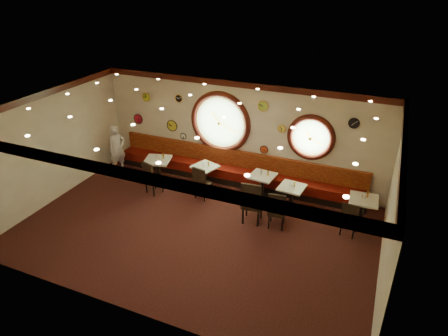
% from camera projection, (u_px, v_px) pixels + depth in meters
% --- Properties ---
extents(floor, '(9.00, 6.00, 0.00)m').
position_uv_depth(floor, '(196.00, 229.00, 10.42)').
color(floor, black).
rests_on(floor, ground).
extents(ceiling, '(9.00, 6.00, 0.02)m').
position_uv_depth(ceiling, '(192.00, 112.00, 8.98)').
color(ceiling, gold).
rests_on(ceiling, wall_back).
extents(wall_back, '(9.00, 0.02, 3.20)m').
position_uv_depth(wall_back, '(239.00, 133.00, 12.17)').
color(wall_back, beige).
rests_on(wall_back, floor).
extents(wall_front, '(9.00, 0.02, 3.20)m').
position_uv_depth(wall_front, '(120.00, 246.00, 7.23)').
color(wall_front, beige).
rests_on(wall_front, floor).
extents(wall_left, '(0.02, 6.00, 3.20)m').
position_uv_depth(wall_left, '(52.00, 146.00, 11.26)').
color(wall_left, beige).
rests_on(wall_left, floor).
extents(wall_right, '(0.02, 6.00, 3.20)m').
position_uv_depth(wall_right, '(392.00, 215.00, 8.13)').
color(wall_right, beige).
rests_on(wall_right, floor).
extents(molding_back, '(9.00, 0.10, 0.18)m').
position_uv_depth(molding_back, '(239.00, 84.00, 11.44)').
color(molding_back, '#39100A').
rests_on(molding_back, wall_back).
extents(molding_front, '(9.00, 0.10, 0.18)m').
position_uv_depth(molding_front, '(111.00, 171.00, 6.59)').
color(molding_front, '#39100A').
rests_on(molding_front, wall_back).
extents(molding_left, '(0.10, 6.00, 0.18)m').
position_uv_depth(molding_left, '(42.00, 94.00, 10.57)').
color(molding_left, '#39100A').
rests_on(molding_left, wall_back).
extents(molding_right, '(0.10, 6.00, 0.18)m').
position_uv_depth(molding_right, '(404.00, 147.00, 7.47)').
color(molding_right, '#39100A').
rests_on(molding_right, wall_back).
extents(banquette_base, '(8.00, 0.55, 0.20)m').
position_uv_depth(banquette_base, '(235.00, 180.00, 12.61)').
color(banquette_base, black).
rests_on(banquette_base, floor).
extents(banquette_seat, '(8.00, 0.55, 0.30)m').
position_uv_depth(banquette_seat, '(235.00, 173.00, 12.50)').
color(banquette_seat, '#560C07').
rests_on(banquette_seat, banquette_base).
extents(banquette_back, '(8.00, 0.10, 0.55)m').
position_uv_depth(banquette_back, '(237.00, 159.00, 12.50)').
color(banquette_back, '#66080B').
rests_on(banquette_back, wall_back).
extents(porthole_left_glass, '(1.66, 0.02, 1.66)m').
position_uv_depth(porthole_left_glass, '(220.00, 122.00, 12.26)').
color(porthole_left_glass, '#81AC67').
rests_on(porthole_left_glass, wall_back).
extents(porthole_left_frame, '(1.98, 0.18, 1.98)m').
position_uv_depth(porthole_left_frame, '(220.00, 122.00, 12.24)').
color(porthole_left_frame, '#39100A').
rests_on(porthole_left_frame, wall_back).
extents(porthole_left_ring, '(1.61, 0.03, 1.61)m').
position_uv_depth(porthole_left_ring, '(220.00, 123.00, 12.22)').
color(porthole_left_ring, gold).
rests_on(porthole_left_ring, wall_back).
extents(porthole_right_glass, '(1.10, 0.02, 1.10)m').
position_uv_depth(porthole_right_glass, '(311.00, 137.00, 11.31)').
color(porthole_right_glass, '#81AC67').
rests_on(porthole_right_glass, wall_back).
extents(porthole_right_frame, '(1.38, 0.18, 1.38)m').
position_uv_depth(porthole_right_frame, '(311.00, 138.00, 11.29)').
color(porthole_right_frame, '#39100A').
rests_on(porthole_right_frame, wall_back).
extents(porthole_right_ring, '(1.09, 0.03, 1.09)m').
position_uv_depth(porthole_right_ring, '(311.00, 138.00, 11.27)').
color(porthole_right_ring, gold).
rests_on(porthole_right_ring, wall_back).
extents(wall_clock_0, '(0.24, 0.03, 0.24)m').
position_uv_depth(wall_clock_0, '(179.00, 98.00, 12.45)').
color(wall_clock_0, black).
rests_on(wall_clock_0, wall_back).
extents(wall_clock_1, '(0.30, 0.03, 0.30)m').
position_uv_depth(wall_clock_1, '(263.00, 106.00, 11.44)').
color(wall_clock_1, '#9DC53D').
rests_on(wall_clock_1, wall_back).
extents(wall_clock_2, '(0.26, 0.03, 0.26)m').
position_uv_depth(wall_clock_2, '(146.00, 97.00, 12.91)').
color(wall_clock_2, '#B4D42A').
rests_on(wall_clock_2, wall_back).
extents(wall_clock_3, '(0.36, 0.03, 0.36)m').
position_uv_depth(wall_clock_3, '(172.00, 126.00, 12.98)').
color(wall_clock_3, gold).
rests_on(wall_clock_3, wall_back).
extents(wall_clock_4, '(0.24, 0.03, 0.24)m').
position_uv_depth(wall_clock_4, '(264.00, 150.00, 12.02)').
color(wall_clock_4, '#D54219').
rests_on(wall_clock_4, wall_back).
extents(wall_clock_5, '(0.32, 0.03, 0.32)m').
position_uv_depth(wall_clock_5, '(138.00, 119.00, 13.41)').
color(wall_clock_5, red).
rests_on(wall_clock_5, wall_back).
extents(wall_clock_6, '(0.20, 0.03, 0.20)m').
position_uv_depth(wall_clock_6, '(184.00, 136.00, 12.97)').
color(wall_clock_6, silver).
rests_on(wall_clock_6, wall_back).
extents(wall_clock_7, '(0.28, 0.03, 0.28)m').
position_uv_depth(wall_clock_7, '(354.00, 123.00, 10.62)').
color(wall_clock_7, black).
rests_on(wall_clock_7, wall_back).
extents(wall_clock_8, '(0.22, 0.03, 0.22)m').
position_uv_depth(wall_clock_8, '(282.00, 129.00, 11.51)').
color(wall_clock_8, '#EEDD4F').
rests_on(wall_clock_8, wall_back).
extents(table_a, '(0.93, 0.93, 0.84)m').
position_uv_depth(table_a, '(158.00, 168.00, 12.39)').
color(table_a, black).
rests_on(table_a, floor).
extents(table_b, '(0.87, 0.87, 0.75)m').
position_uv_depth(table_b, '(205.00, 174.00, 12.16)').
color(table_b, black).
rests_on(table_b, floor).
extents(table_c, '(0.76, 0.76, 0.76)m').
position_uv_depth(table_c, '(262.00, 184.00, 11.61)').
color(table_c, black).
rests_on(table_c, floor).
extents(table_d, '(0.74, 0.74, 0.74)m').
position_uv_depth(table_d, '(291.00, 195.00, 11.04)').
color(table_d, black).
rests_on(table_d, floor).
extents(table_e, '(0.75, 0.75, 0.79)m').
position_uv_depth(table_e, '(362.00, 208.00, 10.39)').
color(table_e, black).
rests_on(table_e, floor).
extents(chair_a, '(0.56, 0.56, 0.65)m').
position_uv_depth(chair_a, '(151.00, 176.00, 11.78)').
color(chair_a, black).
rests_on(chair_a, floor).
extents(chair_b, '(0.50, 0.50, 0.64)m').
position_uv_depth(chair_b, '(201.00, 181.00, 11.52)').
color(chair_b, black).
rests_on(chair_b, floor).
extents(chair_c, '(0.57, 0.57, 0.77)m').
position_uv_depth(chair_c, '(252.00, 200.00, 10.34)').
color(chair_c, black).
rests_on(chair_c, floor).
extents(chair_d, '(0.49, 0.49, 0.66)m').
position_uv_depth(chair_d, '(277.00, 208.00, 10.19)').
color(chair_d, black).
rests_on(chair_d, floor).
extents(chair_e, '(0.45, 0.45, 0.60)m').
position_uv_depth(chair_e, '(350.00, 217.00, 9.92)').
color(chair_e, black).
rests_on(chair_e, floor).
extents(condiment_a_salt, '(0.03, 0.03, 0.10)m').
position_uv_depth(condiment_a_salt, '(156.00, 157.00, 12.31)').
color(condiment_a_salt, silver).
rests_on(condiment_a_salt, table_a).
extents(condiment_b_salt, '(0.04, 0.04, 0.11)m').
position_uv_depth(condiment_b_salt, '(204.00, 164.00, 12.03)').
color(condiment_b_salt, silver).
rests_on(condiment_b_salt, table_b).
extents(condiment_c_salt, '(0.03, 0.03, 0.09)m').
position_uv_depth(condiment_c_salt, '(261.00, 172.00, 11.56)').
color(condiment_c_salt, '#BAB9BE').
rests_on(condiment_c_salt, table_c).
extents(condiment_d_salt, '(0.03, 0.03, 0.09)m').
position_uv_depth(condiment_d_salt, '(290.00, 184.00, 10.94)').
color(condiment_d_salt, silver).
rests_on(condiment_d_salt, table_d).
extents(condiment_a_pepper, '(0.03, 0.03, 0.09)m').
position_uv_depth(condiment_a_pepper, '(159.00, 158.00, 12.23)').
color(condiment_a_pepper, silver).
rests_on(condiment_a_pepper, table_a).
extents(condiment_b_pepper, '(0.03, 0.03, 0.09)m').
position_uv_depth(condiment_b_pepper, '(204.00, 166.00, 11.95)').
color(condiment_b_pepper, silver).
rests_on(condiment_b_pepper, table_b).
extents(condiment_c_pepper, '(0.04, 0.04, 0.11)m').
position_uv_depth(condiment_c_pepper, '(261.00, 174.00, 11.45)').
color(condiment_c_pepper, silver).
rests_on(condiment_c_pepper, table_c).
extents(condiment_d_pepper, '(0.03, 0.03, 0.09)m').
position_uv_depth(condiment_d_pepper, '(292.00, 186.00, 10.86)').
color(condiment_d_pepper, silver).
rests_on(condiment_d_pepper, table_d).
extents(condiment_a_bottle, '(0.05, 0.05, 0.18)m').
position_uv_depth(condiment_a_bottle, '(163.00, 156.00, 12.24)').
color(condiment_a_bottle, gold).
rests_on(condiment_a_bottle, table_a).
extents(condiment_b_bottle, '(0.05, 0.05, 0.17)m').
position_uv_depth(condiment_b_bottle, '(208.00, 164.00, 11.99)').
color(condiment_b_bottle, gold).
rests_on(condiment_b_bottle, table_b).
extents(condiment_c_bottle, '(0.05, 0.05, 0.15)m').
position_uv_depth(condiment_c_bottle, '(268.00, 173.00, 11.43)').
color(condiment_c_bottle, gold).
rests_on(condiment_c_bottle, table_c).
extents(condiment_d_bottle, '(0.05, 0.05, 0.15)m').
position_uv_depth(condiment_d_bottle, '(294.00, 184.00, 10.90)').
color(condiment_d_bottle, gold).
rests_on(condiment_d_bottle, table_d).
extents(condiment_e_salt, '(0.03, 0.03, 0.10)m').
position_uv_depth(condiment_e_salt, '(362.00, 196.00, 10.29)').
color(condiment_e_salt, silver).
rests_on(condiment_e_salt, table_e).
extents(condiment_e_pepper, '(0.04, 0.04, 0.11)m').
position_uv_depth(condiment_e_pepper, '(365.00, 197.00, 10.24)').
color(condiment_e_pepper, silver).
rests_on(condiment_e_pepper, table_e).
extents(condiment_e_bottle, '(0.05, 0.05, 0.17)m').
position_uv_depth(condiment_e_bottle, '(368.00, 194.00, 10.29)').
color(condiment_e_bottle, '#C47E2E').
rests_on(condiment_e_bottle, table_e).
extents(waiter, '(0.58, 0.69, 1.62)m').
position_uv_depth(waiter, '(117.00, 149.00, 13.02)').
color(waiter, silver).
rests_on(waiter, floor).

